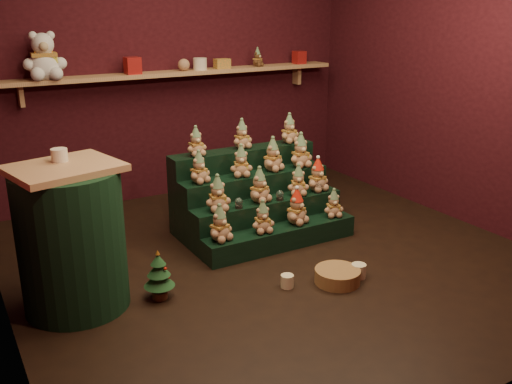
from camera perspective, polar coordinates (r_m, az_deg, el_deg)
ground at (r=4.67m, az=1.78°, el=-6.65°), size 4.00×4.00×0.00m
back_wall at (r=6.09m, az=-8.54°, el=12.79°), size 4.00×0.10×2.80m
right_wall at (r=5.62m, az=20.38°, el=11.41°), size 0.10×4.00×2.80m
back_shelf at (r=5.94m, az=-7.84°, el=11.66°), size 3.60×0.26×0.24m
riser_tier_front at (r=4.84m, az=2.51°, el=-4.55°), size 1.40×0.22×0.18m
riser_tier_midfront at (r=4.98m, az=1.17°, el=-2.74°), size 1.40×0.22×0.36m
riser_tier_midback at (r=5.12m, az=-0.10°, el=-1.03°), size 1.40×0.22×0.54m
riser_tier_back at (r=5.28m, az=-1.29°, el=0.58°), size 1.40×0.22×0.72m
teddy_0 at (r=4.50m, az=-3.64°, el=-3.11°), size 0.26×0.24×0.29m
teddy_1 at (r=4.66m, az=0.67°, el=-2.50°), size 0.21×0.20×0.27m
teddy_2 at (r=4.85m, az=4.08°, el=-1.45°), size 0.28×0.27×0.31m
teddy_3 at (r=5.05m, az=7.76°, el=-1.11°), size 0.21×0.20×0.25m
teddy_4 at (r=4.63m, az=-3.86°, el=-0.12°), size 0.24×0.22×0.29m
teddy_5 at (r=4.82m, az=0.35°, el=0.70°), size 0.28×0.26×0.30m
teddy_6 at (r=5.02m, az=4.25°, el=1.20°), size 0.25×0.24×0.27m
teddy_7 at (r=5.15m, az=6.17°, el=1.73°), size 0.24×0.22×0.30m
teddy_8 at (r=4.77m, az=-5.73°, el=2.49°), size 0.24×0.22×0.27m
teddy_9 at (r=4.93m, az=-1.51°, el=3.13°), size 0.24×0.23×0.27m
teddy_10 at (r=5.10m, az=1.68°, el=3.78°), size 0.27×0.26×0.30m
teddy_11 at (r=5.23m, az=4.48°, el=4.17°), size 0.23×0.21×0.31m
teddy_12 at (r=4.93m, az=-6.02°, el=5.06°), size 0.19×0.17×0.25m
teddy_13 at (r=5.17m, az=-1.43°, el=5.82°), size 0.20×0.18×0.26m
teddy_14 at (r=5.39m, az=3.35°, el=6.37°), size 0.21×0.19×0.27m
snow_globe_a at (r=4.70m, az=-1.73°, el=-1.10°), size 0.07×0.07×0.09m
snow_globe_b at (r=4.90m, az=2.40°, el=-0.33°), size 0.07×0.07×0.09m
snow_globe_c at (r=5.12m, az=6.26°, el=0.43°), size 0.07×0.07×0.09m
side_table at (r=3.97m, az=-17.95°, el=-4.46°), size 0.76×0.70×1.00m
table_ornament at (r=3.89m, az=-19.07°, el=3.52°), size 0.10×0.10×0.08m
mini_christmas_tree at (r=4.05m, az=-9.69°, el=-8.19°), size 0.22×0.22×0.37m
mug_left at (r=4.21m, az=3.14°, el=-8.89°), size 0.10×0.10×0.10m
mug_right at (r=4.40m, az=10.22°, el=-7.78°), size 0.11×0.11×0.11m
wicker_basket at (r=4.31m, az=8.15°, el=-8.31°), size 0.37×0.37×0.11m
white_bear at (r=5.52m, az=-20.52°, el=13.21°), size 0.41×0.37×0.53m
brown_bear at (r=6.30m, az=0.15°, el=13.32°), size 0.18×0.17×0.19m
gift_tin_red_a at (r=5.74m, az=-12.24°, el=12.25°), size 0.14×0.14×0.16m
gift_tin_cream at (r=6.00m, az=-5.62°, el=12.63°), size 0.14×0.14×0.12m
gift_tin_red_b at (r=6.60m, az=4.34°, el=13.27°), size 0.12×0.12×0.14m
shelf_plush_ball at (r=5.93m, az=-7.23°, el=12.51°), size 0.12×0.12×0.12m
scarf_gift_box at (r=6.11m, az=-3.41°, el=12.70°), size 0.16×0.10×0.10m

